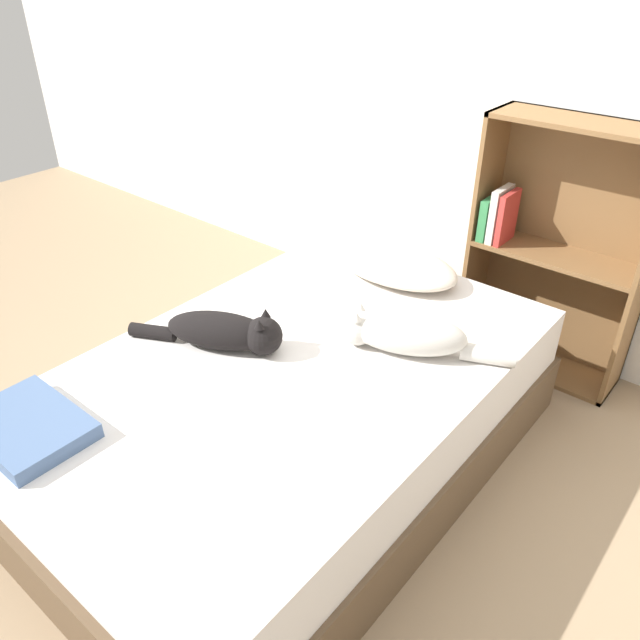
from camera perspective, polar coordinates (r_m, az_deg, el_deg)
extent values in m
plane|color=#997F60|center=(2.50, -2.18, -12.78)|extent=(8.00, 8.00, 0.00)
cube|color=white|center=(2.99, 16.53, 21.01)|extent=(8.00, 0.06, 2.50)
cube|color=brown|center=(2.41, -2.25, -10.70)|extent=(1.25, 1.94, 0.25)
cube|color=silver|center=(2.26, -2.37, -6.19)|extent=(1.21, 1.88, 0.23)
ellipsoid|color=beige|center=(2.73, 6.76, 5.10)|extent=(0.59, 0.35, 0.10)
ellipsoid|color=beige|center=(2.22, 8.01, -1.19)|extent=(0.45, 0.33, 0.15)
sphere|color=beige|center=(2.24, 3.51, -0.71)|extent=(0.13, 0.13, 0.13)
cone|color=beige|center=(2.18, 3.38, 0.32)|extent=(0.04, 0.04, 0.03)
cone|color=beige|center=(2.24, 3.76, 1.24)|extent=(0.04, 0.04, 0.03)
cylinder|color=beige|center=(2.24, 15.09, -3.10)|extent=(0.20, 0.14, 0.06)
ellipsoid|color=black|center=(2.25, -9.21, -0.95)|extent=(0.41, 0.30, 0.14)
sphere|color=black|center=(2.20, -5.20, -1.46)|extent=(0.14, 0.14, 0.14)
cone|color=black|center=(2.19, -5.00, 0.65)|extent=(0.04, 0.04, 0.03)
cone|color=black|center=(2.13, -5.59, -0.39)|extent=(0.04, 0.04, 0.03)
cylinder|color=black|center=(2.37, -15.03, -1.04)|extent=(0.18, 0.13, 0.05)
cube|color=brown|center=(3.00, 14.60, 7.65)|extent=(0.02, 0.26, 1.14)
cube|color=brown|center=(3.16, 18.90, -3.56)|extent=(0.73, 0.26, 0.02)
cube|color=brown|center=(2.71, 23.15, 16.23)|extent=(0.73, 0.26, 0.02)
cube|color=brown|center=(2.89, 20.82, 5.56)|extent=(0.69, 0.26, 0.02)
cube|color=brown|center=(3.00, 21.66, 6.31)|extent=(0.73, 0.02, 1.14)
cube|color=#337F47|center=(2.91, 15.28, 9.05)|extent=(0.04, 0.16, 0.19)
cube|color=beige|center=(2.89, 16.10, 9.27)|extent=(0.03, 0.16, 0.24)
cube|color=#B7332D|center=(2.88, 16.76, 8.95)|extent=(0.03, 0.16, 0.23)
cube|color=#4C668E|center=(2.07, -25.17, -8.80)|extent=(0.38, 0.27, 0.05)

